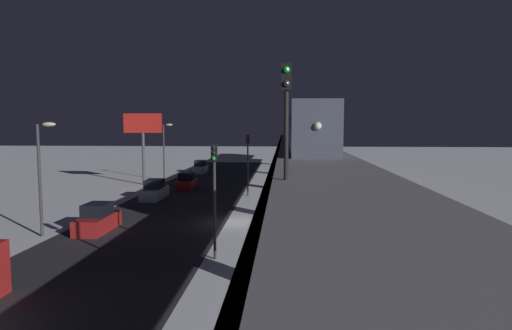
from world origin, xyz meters
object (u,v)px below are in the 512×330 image
(subway_train, at_px, (298,126))
(sedan_red_2, at_px, (98,220))
(rail_signal, at_px, (286,101))
(sedan_white_2, at_px, (200,168))
(traffic_light_near, at_px, (214,185))
(sedan_red, at_px, (187,182))
(commercial_billboard, at_px, (143,130))
(traffic_light_mid, at_px, (248,156))
(sedan_white, at_px, (154,191))

(subway_train, relative_size, sedan_red_2, 16.77)
(rail_signal, relative_size, sedan_white_2, 0.89)
(sedan_red_2, bearing_deg, subway_train, -115.00)
(sedan_white_2, xyz_separation_m, traffic_light_near, (-9.30, 43.69, 3.40))
(sedan_red, distance_m, sedan_white_2, 17.62)
(traffic_light_near, relative_size, commercial_billboard, 0.72)
(commercial_billboard, bearing_deg, traffic_light_mid, 149.81)
(rail_signal, relative_size, sedan_red_2, 0.91)
(sedan_red_2, distance_m, traffic_light_near, 11.54)
(sedan_white, bearing_deg, traffic_light_mid, -165.41)
(sedan_red, distance_m, traffic_light_mid, 9.28)
(subway_train, distance_m, sedan_red_2, 36.03)
(commercial_billboard, bearing_deg, traffic_light_near, 114.76)
(rail_signal, bearing_deg, commercial_billboard, -65.21)
(subway_train, distance_m, sedan_white_2, 17.29)
(sedan_red_2, xyz_separation_m, traffic_light_near, (-9.30, 5.93, 3.40))
(commercial_billboard, bearing_deg, sedan_white, 113.30)
(traffic_light_near, distance_m, traffic_light_mid, 21.89)
(rail_signal, bearing_deg, sedan_white, -64.66)
(rail_signal, bearing_deg, subway_train, -92.21)
(rail_signal, height_order, sedan_white, rail_signal)
(sedan_red, height_order, traffic_light_mid, traffic_light_mid)
(traffic_light_mid, height_order, commercial_billboard, commercial_billboard)
(sedan_white, bearing_deg, sedan_red_2, 90.00)
(sedan_white, xyz_separation_m, traffic_light_mid, (-9.30, -2.42, 3.40))
(subway_train, xyz_separation_m, commercial_billboard, (19.48, 8.13, -0.49))
(sedan_red, bearing_deg, sedan_white_2, -84.14)
(sedan_white_2, bearing_deg, traffic_light_near, 102.02)
(sedan_red, bearing_deg, traffic_light_mid, 150.28)
(sedan_red, height_order, sedan_white_2, same)
(rail_signal, height_order, sedan_white_2, rail_signal)
(rail_signal, bearing_deg, traffic_light_near, -65.10)
(sedan_red_2, height_order, commercial_billboard, commercial_billboard)
(traffic_light_mid, bearing_deg, sedan_red_2, 59.77)
(sedan_white_2, bearing_deg, sedan_white, 90.00)
(subway_train, bearing_deg, sedan_red, 42.02)
(sedan_red_2, relative_size, traffic_light_near, 0.69)
(sedan_red, bearing_deg, subway_train, -137.98)
(subway_train, bearing_deg, traffic_light_mid, 70.63)
(commercial_billboard, bearing_deg, rail_signal, 114.79)
(sedan_white, bearing_deg, sedan_white_2, -90.00)
(sedan_red, bearing_deg, sedan_white, 74.97)
(traffic_light_near, bearing_deg, sedan_red, -74.01)
(traffic_light_near, bearing_deg, sedan_white_2, -77.98)
(traffic_light_mid, bearing_deg, traffic_light_near, 90.00)
(subway_train, distance_m, sedan_red, 18.90)
(sedan_white, height_order, traffic_light_near, traffic_light_near)
(traffic_light_near, distance_m, commercial_billboard, 33.05)
(traffic_light_mid, distance_m, commercial_billboard, 16.18)
(rail_signal, xyz_separation_m, sedan_white_2, (13.19, -52.08, -7.47))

